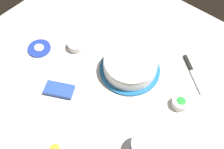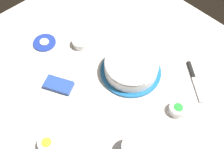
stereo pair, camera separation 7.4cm
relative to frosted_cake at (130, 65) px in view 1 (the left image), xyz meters
The scene contains 9 objects.
ground_plane 0.16m from the frosted_cake, 69.29° to the left, with size 1.54×1.54×0.00m, color silver.
frosted_cake is the anchor object (origin of this frame).
frosting_tub 0.41m from the frosted_cake, 136.94° to the left, with size 0.12×0.12×0.09m.
frosting_tub_lid 0.50m from the frosted_cake, 24.37° to the left, with size 0.12×0.12×0.02m.
spreading_knife 0.32m from the frosted_cake, 140.17° to the right, with size 0.20×0.16×0.01m.
sprinkle_bowl_green 0.30m from the frosted_cake, behind, with size 0.08×0.08×0.04m.
sprinkle_bowl_rainbow 0.32m from the frosted_cake, 12.27° to the left, with size 0.09×0.09×0.04m.
candy_box_lower 0.37m from the frosted_cake, 60.17° to the left, with size 0.14×0.07×0.02m, color #2D51B2.
paper_napkin 0.59m from the frosted_cake, 51.27° to the left, with size 0.15×0.15×0.01m, color white.
Camera 1 is at (-0.47, 0.48, 1.09)m, focal length 41.64 mm.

